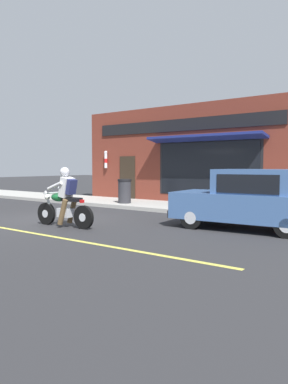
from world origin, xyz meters
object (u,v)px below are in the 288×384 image
at_px(motorcycle_with_rider, 65,202).
at_px(fire_hydrant, 287,198).
at_px(car_hatchback, 248,200).
at_px(trash_bin, 125,191).

relative_size(motorcycle_with_rider, fire_hydrant, 2.30).
distance_m(motorcycle_with_rider, car_hatchback, 4.88).
relative_size(car_hatchback, fire_hydrant, 4.42).
distance_m(car_hatchback, trash_bin, 6.53).
height_order(car_hatchback, trash_bin, car_hatchback).
distance_m(car_hatchback, fire_hydrant, 3.45).
distance_m(motorcycle_with_rider, trash_bin, 5.27).
relative_size(fire_hydrant, trash_bin, 0.90).
height_order(fire_hydrant, trash_bin, trash_bin).
xyz_separation_m(motorcycle_with_rider, fire_hydrant, (6.03, -4.16, -0.11)).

